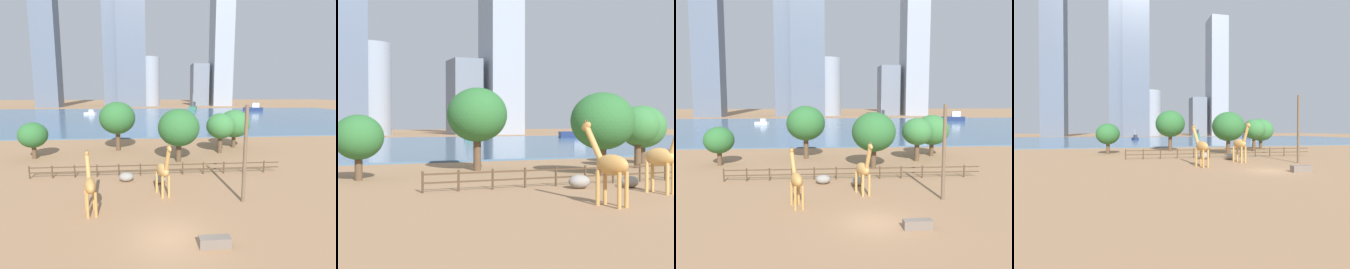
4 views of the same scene
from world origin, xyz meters
The scene contains 24 objects.
ground_plane centered at (0.00, 80.00, 0.00)m, with size 400.00×400.00×0.00m, color #9E7551.
harbor_water centered at (0.00, 77.00, 0.10)m, with size 180.00×86.00×0.20m, color #476B8C.
giraffe_tall centered at (-5.34, 3.87, 2.10)m, with size 1.40×3.14×4.40m.
giraffe_companion centered at (0.12, 6.58, 2.19)m, with size 1.38×2.90×4.71m.
utility_pole centered at (6.35, 4.72, 3.85)m, with size 0.28×0.28×7.70m, color brown.
boulder_near_fence centered at (-0.01, 9.58, 0.38)m, with size 1.19×1.01×0.76m, color gray.
boulder_by_pole centered at (-3.25, 10.44, 0.44)m, with size 1.42×1.17×0.88m, color gray.
feeding_trough centered at (2.48, -1.15, 0.30)m, with size 1.80×0.60×0.60m, color #72665B.
enclosure_fence centered at (-0.33, 12.00, 0.76)m, with size 26.12×0.14×1.30m.
tree_left_large centered at (-15.81, 20.31, 3.11)m, with size 3.65×3.65×4.78m.
tree_center_broad centered at (9.25, 21.34, 3.87)m, with size 3.97×3.97×5.70m.
tree_right_tall centered at (2.78, 17.18, 4.29)m, with size 5.12×5.12×6.62m.
tree_left_small centered at (-5.38, 24.34, 4.85)m, with size 5.25×5.25×7.24m.
tree_right_small centered at (12.50, 24.98, 3.75)m, with size 4.76×4.76×5.91m.
boat_ferry centered at (-10.55, 73.75, 0.85)m, with size 2.59×4.54×3.86m.
boat_sailboat centered at (-21.55, 85.02, 0.86)m, with size 4.72×2.94×1.95m.
boat_tug centered at (21.35, 108.38, 1.50)m, with size 5.30×9.21×7.82m.
boat_barge centered at (46.73, 98.26, 1.43)m, with size 8.71×5.04×3.62m.
skyline_tower_needle centered at (0.64, 150.69, 14.66)m, with size 15.04×15.04×29.33m, color #939EAD.
skyline_block_central centered at (33.36, 152.15, 12.89)m, with size 9.86×12.07×25.78m, color slate.
skyline_tower_glass centered at (-54.91, 140.31, 52.67)m, with size 12.62×10.51×105.35m, color slate.
skyline_block_left centered at (46.19, 150.09, 39.82)m, with size 11.67×15.05×79.64m, color #939EAD.
skyline_block_right centered at (-19.80, 147.71, 43.23)m, with size 9.84×12.03×86.45m, color slate.
skyline_tower_short centered at (-8.64, 143.35, 54.68)m, with size 16.29×8.49×109.36m, color slate.
Camera 1 is at (-1.34, -14.45, 8.66)m, focal length 28.00 mm.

